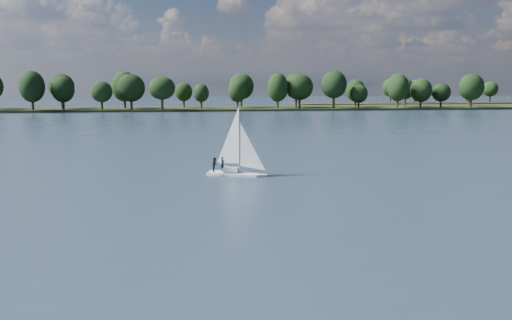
% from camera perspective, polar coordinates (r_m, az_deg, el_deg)
% --- Properties ---
extents(ground, '(700.00, 700.00, 0.00)m').
position_cam_1_polar(ground, '(122.49, -2.86, 2.81)').
color(ground, '#233342').
rests_on(ground, ground).
extents(far_shore, '(660.00, 40.00, 1.50)m').
position_cam_1_polar(far_shore, '(234.00, -5.61, 5.07)').
color(far_shore, black).
rests_on(far_shore, ground).
extents(far_shore_back, '(220.00, 30.00, 1.40)m').
position_cam_1_polar(far_shore_back, '(330.08, 22.97, 5.24)').
color(far_shore_back, black).
rests_on(far_shore_back, ground).
extents(sailboat, '(6.46, 4.02, 8.25)m').
position_cam_1_polar(sailboat, '(63.84, -2.26, 0.47)').
color(sailboat, white).
rests_on(sailboat, ground).
extents(treeline, '(562.73, 73.93, 17.45)m').
position_cam_1_polar(treeline, '(229.51, -6.41, 7.02)').
color(treeline, black).
rests_on(treeline, ground).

